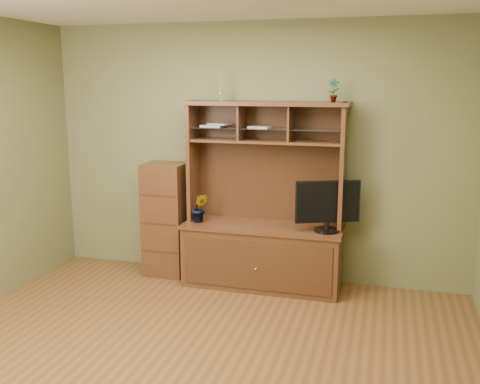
% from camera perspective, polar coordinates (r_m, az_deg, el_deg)
% --- Properties ---
extents(room, '(4.54, 4.04, 2.74)m').
position_cam_1_polar(room, '(3.79, -5.84, 0.31)').
color(room, brown).
rests_on(room, ground).
extents(media_hutch, '(1.66, 0.61, 1.90)m').
position_cam_1_polar(media_hutch, '(5.55, 2.47, -4.76)').
color(media_hutch, '#462814').
rests_on(media_hutch, room).
extents(monitor, '(0.61, 0.29, 0.51)m').
position_cam_1_polar(monitor, '(5.26, 9.32, -1.37)').
color(monitor, black).
rests_on(monitor, media_hutch).
extents(orchid_plant, '(0.19, 0.17, 0.30)m').
position_cam_1_polar(orchid_plant, '(5.58, -4.32, -1.71)').
color(orchid_plant, '#29511B').
rests_on(orchid_plant, media_hutch).
extents(top_plant, '(0.13, 0.09, 0.23)m').
position_cam_1_polar(top_plant, '(5.29, 9.92, 10.66)').
color(top_plant, '#3E6D26').
rests_on(top_plant, media_hutch).
extents(reed_diffuser, '(0.06, 0.06, 0.31)m').
position_cam_1_polar(reed_diffuser, '(5.52, -2.05, 10.96)').
color(reed_diffuser, silver).
rests_on(reed_diffuser, media_hutch).
extents(magazines, '(0.75, 0.21, 0.04)m').
position_cam_1_polar(magazines, '(5.50, -1.04, 7.08)').
color(magazines, '#9D9DA2').
rests_on(magazines, media_hutch).
extents(side_cabinet, '(0.44, 0.40, 1.23)m').
position_cam_1_polar(side_cabinet, '(5.90, -7.86, -2.88)').
color(side_cabinet, '#462814').
rests_on(side_cabinet, room).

